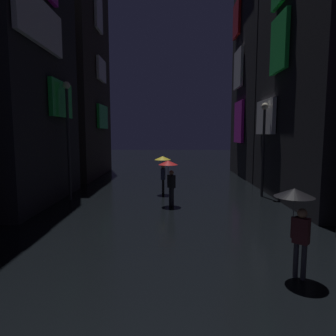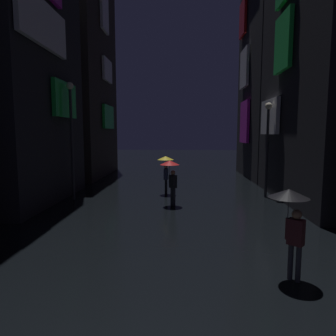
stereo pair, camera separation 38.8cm
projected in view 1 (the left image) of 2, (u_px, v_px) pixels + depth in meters
building_left_mid at (7, 18)px, 13.81m from camera, size 4.25×7.56×17.31m
building_left_far at (73, 70)px, 23.14m from camera, size 4.25×8.25×16.56m
building_right_mid at (324, 56)px, 14.44m from camera, size 4.25×8.78×14.16m
building_right_far at (269, 50)px, 22.50m from camera, size 4.25×7.59×19.21m
pedestrian_midstreet_left_red at (169, 170)px, 13.91m from camera, size 0.90×0.90×2.12m
pedestrian_far_right_black at (296, 208)px, 6.86m from camera, size 0.90×0.90×2.12m
pedestrian_midstreet_centre_yellow at (163, 164)px, 16.52m from camera, size 0.90×0.90×2.12m
streetlamp_right_far at (264, 138)px, 15.75m from camera, size 0.36×0.36×4.95m
streetlamp_left_far at (68, 128)px, 14.81m from camera, size 0.36×0.36×5.89m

